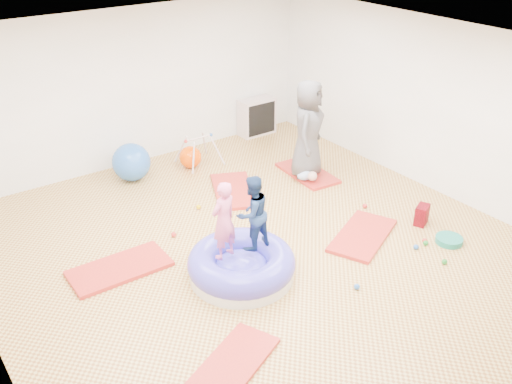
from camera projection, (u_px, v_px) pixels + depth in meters
room at (270, 166)px, 7.21m from camera, size 7.01×8.01×2.81m
gym_mat_front_left at (235, 361)px, 6.10m from camera, size 1.20×0.93×0.04m
gym_mat_mid_left at (120, 268)px, 7.60m from camera, size 1.32×0.67×0.05m
gym_mat_center_back at (234, 190)px, 9.58m from camera, size 1.12×1.43×0.05m
gym_mat_right at (362, 236)px, 8.33m from camera, size 1.43×1.12×0.05m
gym_mat_rear_right at (307, 173)px, 10.18m from camera, size 0.71×1.26×0.05m
inflatable_cushion at (241, 265)px, 7.41m from camera, size 1.41×1.41×0.44m
child_pink at (223, 217)px, 7.01m from camera, size 0.43×0.33×1.05m
child_navy at (252, 210)px, 7.20m from camera, size 0.54×0.44×1.02m
adult_caregiver at (308, 129)px, 9.67m from camera, size 1.00×0.94×1.71m
infant at (307, 174)px, 9.83m from camera, size 0.35×0.36×0.21m
ball_pit_balls at (324, 237)px, 8.27m from camera, size 2.97×3.33×0.08m
exercise_ball_blue at (131, 162)px, 9.86m from camera, size 0.66×0.66×0.66m
exercise_ball_orange at (190, 157)px, 10.36m from camera, size 0.40×0.40×0.40m
infant_play_gym at (199, 146)px, 10.39m from camera, size 0.71×0.68×0.55m
cube_shelf at (257, 117)px, 11.72m from camera, size 0.75×0.37×0.75m
balance_disc at (449, 240)px, 8.19m from camera, size 0.39×0.39×0.09m
backpack at (422, 215)px, 8.61m from camera, size 0.31×0.26×0.31m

